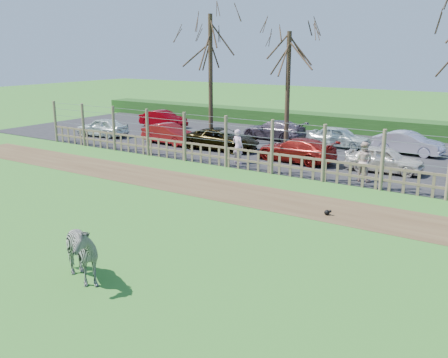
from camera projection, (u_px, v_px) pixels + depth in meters
The scene contains 20 objects.
ground at pixel (157, 223), 16.47m from camera, with size 120.00×120.00×0.00m, color #52A341.
dirt_strip at pixel (230, 191), 20.11m from camera, with size 34.00×2.80×0.01m, color brown.
asphalt at pixel (326, 150), 28.19m from camera, with size 44.00×13.00×0.04m, color #232326.
hedge at pixel (366, 125), 33.72m from camera, with size 46.00×2.00×1.10m, color #1E4716.
fence at pixel (272, 157), 22.73m from camera, with size 30.16×0.16×2.50m.
tree_left at pixel (210, 48), 28.61m from camera, with size 4.80×4.80×7.88m.
tree_mid at pixel (289, 62), 27.22m from camera, with size 4.80×4.80×6.83m.
zebra at pixel (76, 252), 12.16m from camera, with size 0.84×1.85×1.57m, color gray.
visitor_a at pixel (238, 147), 24.57m from camera, with size 0.63×0.41×1.72m, color #F0BBDB.
visitor_b at pixel (363, 161), 21.34m from camera, with size 0.84×0.65×1.72m, color beige.
crow at pixel (327, 212), 17.21m from camera, with size 0.26×0.19×0.21m.
car_0 at pixel (102, 127), 32.40m from camera, with size 1.42×3.52×1.20m, color silver.
car_1 at pixel (169, 134), 29.83m from camera, with size 1.27×3.64×1.20m, color maroon.
car_2 at pixel (222, 139), 28.13m from camera, with size 1.99×4.32×1.20m, color black.
car_3 at pixel (296, 150), 25.12m from camera, with size 1.68×4.13×1.20m, color maroon.
car_4 at pixel (384, 159), 22.99m from camera, with size 1.42×3.52×1.20m, color silver.
car_7 at pixel (163, 119), 36.17m from camera, with size 1.27×3.64×1.20m, color #800109.
car_9 at pixel (274, 130), 31.32m from camera, with size 1.68×4.13×1.20m, color #605261.
car_10 at pixel (339, 137), 28.80m from camera, with size 1.42×3.52×1.20m, color silver.
car_11 at pixel (408, 143), 26.93m from camera, with size 1.27×3.64×1.20m, color #B7B2CA.
Camera 1 is at (10.39, -11.80, 5.58)m, focal length 40.00 mm.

